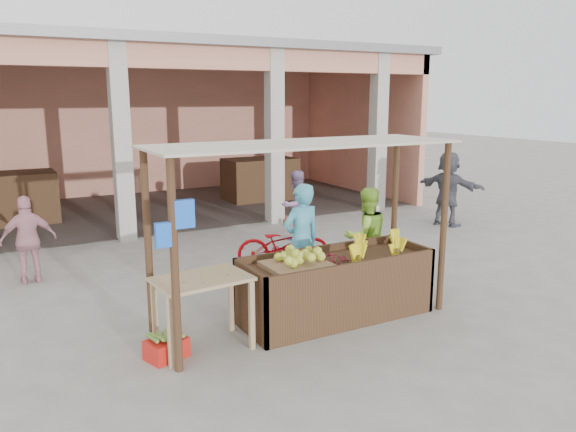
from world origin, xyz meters
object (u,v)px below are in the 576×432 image
fruit_stall (336,289)px  vendor_green (366,234)px  side_table (202,289)px  motorcycle (284,244)px  red_crate (166,349)px  vendor_blue (301,237)px

fruit_stall → vendor_green: size_ratio=1.58×
side_table → fruit_stall: bearing=-4.6°
side_table → motorcycle: bearing=39.6°
red_crate → motorcycle: 3.71m
vendor_blue → motorcycle: 1.46m
vendor_green → fruit_stall: bearing=45.8°
side_table → red_crate: side_table is taller
vendor_green → motorcycle: vendor_green is taller
vendor_blue → motorcycle: vendor_blue is taller
vendor_blue → red_crate: bearing=19.1°
side_table → red_crate: (-0.47, -0.06, -0.62)m
red_crate → vendor_green: 3.77m
vendor_blue → motorcycle: size_ratio=1.09×
side_table → vendor_green: 3.24m
fruit_stall → side_table: (-1.90, -0.02, 0.34)m
red_crate → vendor_blue: 2.75m
vendor_green → vendor_blue: bearing=4.8°
side_table → motorcycle: size_ratio=0.68×
red_crate → fruit_stall: bearing=-16.5°
side_table → vendor_blue: bearing=22.3°
fruit_stall → vendor_green: vendor_green is taller
fruit_stall → vendor_green: 1.57m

